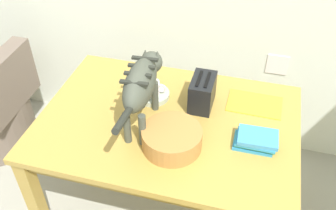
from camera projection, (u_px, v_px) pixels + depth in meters
The scene contains 8 objects.
dining_table at pixel (168, 132), 2.03m from camera, with size 1.35×0.94×0.75m.
cat at pixel (142, 83), 1.82m from camera, with size 0.16×0.67×0.35m.
saucer_bowl at pixel (153, 95), 2.12m from camera, with size 0.19×0.19×0.03m, color #AFBCA7.
coffee_mug at pixel (153, 87), 2.08m from camera, with size 0.12×0.08×0.08m.
magazine at pixel (255, 104), 2.07m from camera, with size 0.29×0.20×0.01m, color yellow.
book_stack at pixel (256, 140), 1.82m from camera, with size 0.21×0.15×0.07m.
wicker_basket at pixel (172, 138), 1.80m from camera, with size 0.29×0.29×0.10m.
toaster at pixel (202, 92), 2.02m from camera, with size 0.12×0.20×0.18m.
Camera 1 is at (0.36, -0.19, 2.08)m, focal length 40.43 mm.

